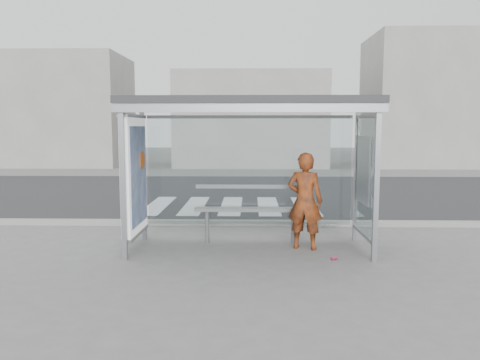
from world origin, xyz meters
name	(u,v)px	position (x,y,z in m)	size (l,w,h in m)	color
ground	(249,249)	(0.00, 0.00, 0.00)	(80.00, 80.00, 0.00)	#60605D
road	(250,193)	(0.00, 7.00, 0.00)	(30.00, 10.00, 0.01)	#242426
curb	(249,223)	(0.00, 1.95, 0.06)	(30.00, 0.18, 0.12)	gray
crosswalk	(231,206)	(-0.50, 4.50, 0.00)	(4.55, 3.00, 0.00)	silver
bus_shelter	(228,136)	(-0.37, 0.06, 1.98)	(4.25, 1.65, 2.62)	gray
building_left	(71,111)	(-10.00, 18.00, 3.00)	(6.00, 5.00, 6.00)	gray
building_center	(251,120)	(0.00, 18.00, 2.50)	(8.00, 5.00, 5.00)	gray
building_right	(416,101)	(9.00, 18.00, 3.50)	(5.00, 5.00, 7.00)	gray
person	(305,201)	(0.98, 0.07, 0.85)	(0.62, 0.41, 1.70)	orange
bench	(250,209)	(0.02, 0.50, 0.62)	(2.05, 0.34, 1.06)	slate
soda_can	(334,258)	(1.38, -0.65, 0.03)	(0.06, 0.06, 0.11)	#E5436D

